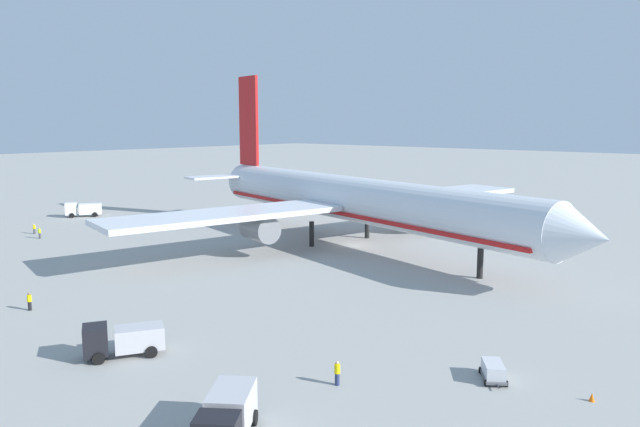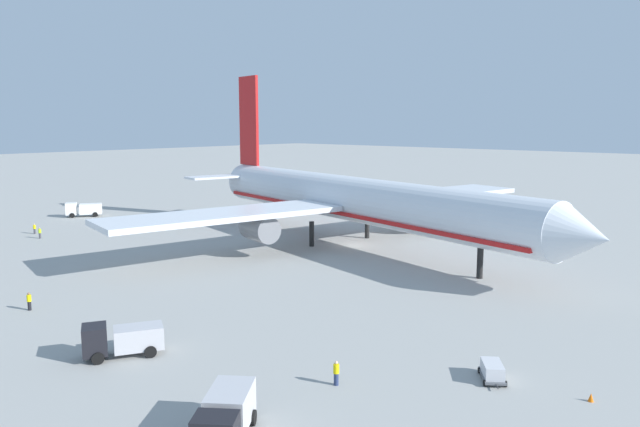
% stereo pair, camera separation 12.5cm
% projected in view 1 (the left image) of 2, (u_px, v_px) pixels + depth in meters
% --- Properties ---
extents(ground_plane, '(600.00, 600.00, 0.00)m').
position_uv_depth(ground_plane, '(354.00, 246.00, 85.16)').
color(ground_plane, '#9E9E99').
extents(airliner, '(74.59, 69.46, 25.41)m').
position_uv_depth(airliner, '(348.00, 199.00, 85.32)').
color(airliner, silver).
rests_on(airliner, ground).
extents(service_truck_0, '(5.27, 6.01, 2.51)m').
position_uv_depth(service_truck_0, '(227.00, 416.00, 32.80)').
color(service_truck_0, black).
rests_on(service_truck_0, ground).
extents(service_truck_2, '(5.02, 6.35, 2.66)m').
position_uv_depth(service_truck_2, '(83.00, 209.00, 111.08)').
color(service_truck_2, white).
rests_on(service_truck_2, ground).
extents(service_truck_3, '(4.57, 6.06, 2.58)m').
position_uv_depth(service_truck_3, '(123.00, 339.00, 44.69)').
color(service_truck_3, black).
rests_on(service_truck_3, ground).
extents(baggage_cart_0, '(2.76, 3.13, 1.21)m').
position_uv_depth(baggage_cart_0, '(493.00, 370.00, 40.67)').
color(baggage_cart_0, '#595B60').
rests_on(baggage_cart_0, ground).
extents(ground_worker_1, '(0.56, 0.56, 1.61)m').
position_uv_depth(ground_worker_1, '(34.00, 229.00, 93.99)').
color(ground_worker_1, '#3F3F47').
rests_on(ground_worker_1, ground).
extents(ground_worker_2, '(0.55, 0.55, 1.71)m').
position_uv_depth(ground_worker_2, '(29.00, 301.00, 55.68)').
color(ground_worker_2, black).
rests_on(ground_worker_2, ground).
extents(ground_worker_3, '(0.56, 0.56, 1.67)m').
position_uv_depth(ground_worker_3, '(40.00, 233.00, 90.24)').
color(ground_worker_3, '#3F3F47').
rests_on(ground_worker_3, ground).
extents(ground_worker_4, '(0.55, 0.55, 1.68)m').
position_uv_depth(ground_worker_4, '(337.00, 373.00, 39.81)').
color(ground_worker_4, navy).
rests_on(ground_worker_4, ground).
extents(traffic_cone_0, '(0.36, 0.36, 0.55)m').
position_uv_depth(traffic_cone_0, '(592.00, 397.00, 37.57)').
color(traffic_cone_0, orange).
rests_on(traffic_cone_0, ground).
extents(traffic_cone_1, '(0.36, 0.36, 0.55)m').
position_uv_depth(traffic_cone_1, '(320.00, 202.00, 129.45)').
color(traffic_cone_1, orange).
rests_on(traffic_cone_1, ground).
extents(traffic_cone_2, '(0.36, 0.36, 0.55)m').
position_uv_depth(traffic_cone_2, '(309.00, 195.00, 142.20)').
color(traffic_cone_2, orange).
rests_on(traffic_cone_2, ground).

